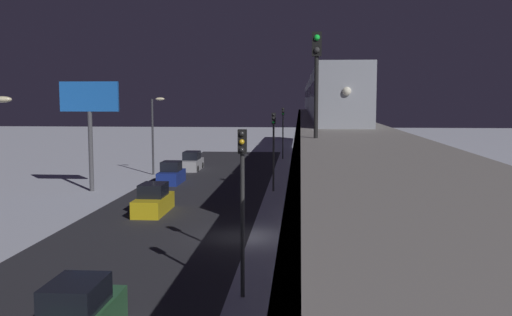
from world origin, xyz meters
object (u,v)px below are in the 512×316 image
(sedan_yellow, at_px, (153,201))
(commercial_billboard, at_px, (90,107))
(sedan_blue, at_px, (171,174))
(rail_signal, at_px, (317,66))
(sedan_silver, at_px, (192,162))
(traffic_light_near, at_px, (242,188))
(traffic_light_far, at_px, (283,126))
(traffic_light_mid, at_px, (274,140))
(subway_train, at_px, (321,96))

(sedan_yellow, height_order, commercial_billboard, commercial_billboard)
(sedan_yellow, bearing_deg, sedan_blue, -82.26)
(rail_signal, height_order, sedan_blue, rail_signal)
(sedan_silver, distance_m, traffic_light_near, 39.85)
(sedan_silver, bearing_deg, traffic_light_far, -128.49)
(traffic_light_far, bearing_deg, traffic_light_mid, 90.00)
(rail_signal, xyz_separation_m, traffic_light_far, (2.74, -49.41, -4.56))
(subway_train, bearing_deg, sedan_blue, 48.68)
(sedan_blue, relative_size, traffic_light_far, 0.65)
(sedan_blue, height_order, traffic_light_far, traffic_light_far)
(subway_train, distance_m, sedan_silver, 16.50)
(sedan_yellow, relative_size, traffic_light_mid, 0.73)
(traffic_light_near, bearing_deg, sedan_silver, -76.45)
(subway_train, relative_size, rail_signal, 18.52)
(sedan_blue, bearing_deg, rail_signal, 113.28)
(sedan_yellow, bearing_deg, traffic_light_far, -102.21)
(subway_train, height_order, commercial_billboard, subway_train)
(subway_train, relative_size, traffic_light_mid, 11.57)
(rail_signal, xyz_separation_m, sedan_yellow, (10.24, -14.75, -7.96))
(subway_train, height_order, traffic_light_near, subway_train)
(rail_signal, bearing_deg, traffic_light_near, 17.98)
(traffic_light_near, bearing_deg, subway_train, -95.67)
(sedan_blue, xyz_separation_m, traffic_light_far, (-9.30, -21.41, 3.40))
(subway_train, height_order, rail_signal, rail_signal)
(sedan_blue, height_order, traffic_light_near, traffic_light_near)
(traffic_light_near, distance_m, traffic_light_far, 50.30)
(subway_train, bearing_deg, sedan_silver, 23.24)
(sedan_silver, bearing_deg, traffic_light_mid, 124.66)
(rail_signal, relative_size, sedan_silver, 0.84)
(traffic_light_near, relative_size, traffic_light_far, 1.00)
(subway_train, xyz_separation_m, commercial_billboard, (19.25, 20.37, -0.98))
(sedan_yellow, distance_m, traffic_light_mid, 12.58)
(traffic_light_near, height_order, traffic_light_far, same)
(traffic_light_far, bearing_deg, commercial_billboard, 60.48)
(rail_signal, relative_size, traffic_light_near, 0.62)
(sedan_silver, bearing_deg, rail_signal, 107.71)
(rail_signal, height_order, sedan_silver, rail_signal)
(rail_signal, xyz_separation_m, commercial_billboard, (17.57, -23.23, -1.93))
(traffic_light_near, bearing_deg, sedan_yellow, -64.38)
(traffic_light_far, xyz_separation_m, commercial_billboard, (14.83, 26.18, 2.63))
(subway_train, relative_size, traffic_light_near, 11.57)
(traffic_light_far, height_order, commercial_billboard, commercial_billboard)
(traffic_light_mid, xyz_separation_m, commercial_billboard, (14.83, 1.03, 2.63))
(sedan_yellow, xyz_separation_m, traffic_light_near, (-7.50, 15.64, 3.40))
(sedan_yellow, distance_m, sedan_blue, 13.36)
(sedan_yellow, height_order, traffic_light_near, traffic_light_near)
(rail_signal, distance_m, sedan_blue, 31.50)
(traffic_light_mid, xyz_separation_m, traffic_light_far, (0.00, -25.15, 0.00))
(traffic_light_near, bearing_deg, sedan_blue, -72.15)
(sedan_silver, xyz_separation_m, commercial_billboard, (5.53, 14.48, 6.04))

